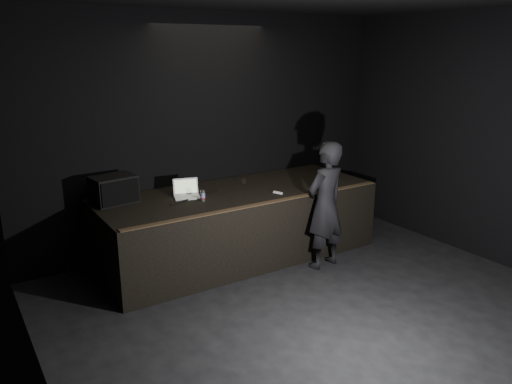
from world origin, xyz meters
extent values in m
plane|color=black|center=(0.00, 0.00, 0.00)|extent=(7.00, 7.00, 0.00)
cube|color=black|center=(0.00, 3.50, 1.75)|extent=(6.00, 0.10, 3.50)
cube|color=black|center=(-3.00, 0.00, 1.75)|extent=(0.10, 7.00, 3.50)
cube|color=black|center=(0.00, 2.73, 0.50)|extent=(4.00, 1.50, 1.00)
cube|color=brown|center=(0.00, 2.02, 1.01)|extent=(3.92, 0.10, 0.01)
cube|color=black|center=(-1.67, 3.11, 1.18)|extent=(0.60, 0.46, 0.37)
cube|color=black|center=(-1.64, 2.91, 1.18)|extent=(0.51, 0.09, 0.31)
cylinder|color=black|center=(-0.67, 2.74, 1.01)|extent=(0.85, 0.28, 0.02)
cube|color=silver|center=(-0.76, 2.80, 1.01)|extent=(0.40, 0.33, 0.02)
cube|color=silver|center=(-0.76, 2.80, 1.02)|extent=(0.32, 0.22, 0.00)
cube|color=silver|center=(-0.71, 2.95, 1.13)|extent=(0.35, 0.17, 0.22)
cube|color=#B3DE41|center=(-0.72, 2.94, 1.13)|extent=(0.30, 0.14, 0.18)
cylinder|color=silver|center=(-0.65, 2.56, 1.08)|extent=(0.06, 0.06, 0.15)
cylinder|color=navy|center=(-0.65, 2.56, 1.08)|extent=(0.06, 0.06, 0.07)
cylinder|color=#AB0F11|center=(-0.65, 2.56, 1.04)|extent=(0.06, 0.06, 0.01)
cylinder|color=white|center=(0.26, 2.99, 1.04)|extent=(0.07, 0.07, 0.09)
cube|color=white|center=(0.41, 2.31, 1.01)|extent=(0.08, 0.14, 0.03)
imported|color=black|center=(0.83, 1.78, 0.89)|extent=(0.71, 0.53, 1.79)
camera|label=1|loc=(-3.49, -3.21, 2.96)|focal=35.00mm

